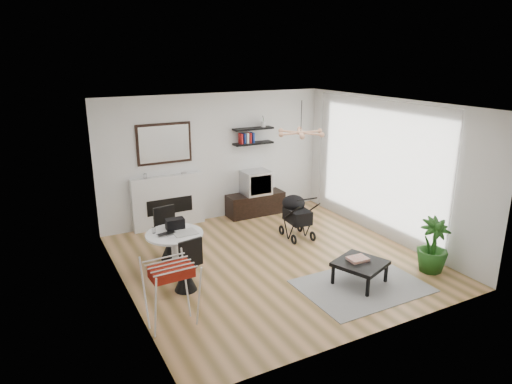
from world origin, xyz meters
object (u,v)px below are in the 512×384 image
coffee_table (360,264)px  potted_plant (433,245)px  drying_rack (171,294)px  dining_table (175,246)px  crt_tv (256,182)px  fireplace (168,195)px  stroller (296,218)px  tv_console (256,204)px

coffee_table → potted_plant: 1.36m
drying_rack → potted_plant: 4.32m
drying_rack → dining_table: bearing=68.0°
drying_rack → coffee_table: size_ratio=1.03×
crt_tv → potted_plant: size_ratio=0.65×
crt_tv → coffee_table: 3.64m
fireplace → dining_table: size_ratio=2.31×
fireplace → potted_plant: fireplace is taller
fireplace → crt_tv: 1.95m
stroller → potted_plant: size_ratio=1.01×
drying_rack → potted_plant: size_ratio=1.02×
tv_console → dining_table: bearing=-142.9°
coffee_table → potted_plant: (1.34, -0.21, 0.12)m
fireplace → stroller: fireplace is taller
tv_console → coffee_table: tv_console is taller
crt_tv → coffee_table: size_ratio=0.66×
potted_plant → crt_tv: bearing=108.4°
tv_console → dining_table: dining_table is taller
coffee_table → tv_console: bearing=89.0°
crt_tv → potted_plant: (1.27, -3.82, -0.29)m
fireplace → potted_plant: 5.13m
drying_rack → potted_plant: (4.29, -0.44, -0.03)m
crt_tv → drying_rack: (-3.02, -3.39, -0.26)m
crt_tv → drying_rack: 4.55m
crt_tv → dining_table: size_ratio=0.64×
dining_table → coffee_table: dining_table is taller
drying_rack → stroller: (3.12, 1.87, -0.09)m
drying_rack → potted_plant: bearing=-8.0°
fireplace → tv_console: fireplace is taller
tv_console → drying_rack: size_ratio=1.40×
fireplace → dining_table: fireplace is taller
stroller → coffee_table: stroller is taller
crt_tv → tv_console: bearing=131.8°
dining_table → potted_plant: bearing=-27.6°
crt_tv → dining_table: 3.12m
stroller → potted_plant: (1.18, -2.31, 0.06)m
dining_table → drying_rack: drying_rack is taller
potted_plant → coffee_table: bearing=171.1°
tv_console → drying_rack: bearing=-131.7°
fireplace → potted_plant: size_ratio=2.37×
dining_table → crt_tv: bearing=37.0°
stroller → dining_table: bearing=-167.7°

